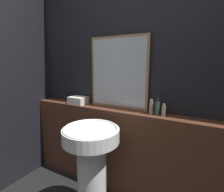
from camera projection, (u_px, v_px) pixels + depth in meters
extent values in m
cube|color=black|center=(123.00, 78.00, 1.89)|extent=(8.00, 0.06, 2.50)
cube|color=#512D1E|center=(117.00, 150.00, 1.93)|extent=(2.21, 0.19, 0.93)
cylinder|color=white|center=(92.00, 181.00, 1.56)|extent=(0.25, 0.25, 0.75)
cylinder|color=white|center=(91.00, 135.00, 1.48)|extent=(0.49, 0.49, 0.11)
torus|color=white|center=(91.00, 129.00, 1.47)|extent=(0.47, 0.47, 0.02)
cube|color=#937047|center=(119.00, 73.00, 1.86)|extent=(0.67, 0.03, 0.76)
cube|color=#B2BCC6|center=(118.00, 73.00, 1.85)|extent=(0.62, 0.02, 0.71)
cube|color=silver|center=(78.00, 100.00, 2.09)|extent=(0.20, 0.17, 0.09)
cylinder|color=gray|center=(151.00, 108.00, 1.66)|extent=(0.04, 0.04, 0.12)
cylinder|color=tan|center=(152.00, 100.00, 1.64)|extent=(0.03, 0.03, 0.03)
cylinder|color=#2D4C3D|center=(157.00, 108.00, 1.63)|extent=(0.04, 0.04, 0.13)
cylinder|color=black|center=(158.00, 100.00, 1.61)|extent=(0.03, 0.03, 0.03)
cylinder|color=gray|center=(164.00, 111.00, 1.60)|extent=(0.04, 0.04, 0.10)
cylinder|color=tan|center=(164.00, 105.00, 1.59)|extent=(0.03, 0.03, 0.02)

